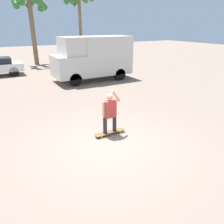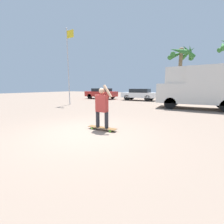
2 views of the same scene
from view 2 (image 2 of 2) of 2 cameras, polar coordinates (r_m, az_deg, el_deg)
ground_plane at (r=5.36m, az=-10.14°, el=-7.71°), size 80.00×80.00×0.00m
skateboard at (r=5.58m, az=-3.78°, el=-6.04°), size 1.14×0.25×0.10m
person_skateboarder at (r=5.42m, az=-3.88°, el=2.42°), size 0.71×0.22×1.56m
camper_van at (r=12.60m, az=30.48°, el=8.42°), size 5.41×2.26×2.99m
parked_car_white at (r=18.38m, az=10.34°, el=6.73°), size 4.05×1.71×1.39m
parked_car_red at (r=20.61m, az=-4.12°, el=7.17°), size 4.29×1.82×1.42m
palm_tree_center_background at (r=21.92m, az=24.75°, el=18.60°), size 3.27×3.38×6.63m
flagpole at (r=14.27m, az=-16.25°, el=17.63°), size 0.84×0.12×6.54m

